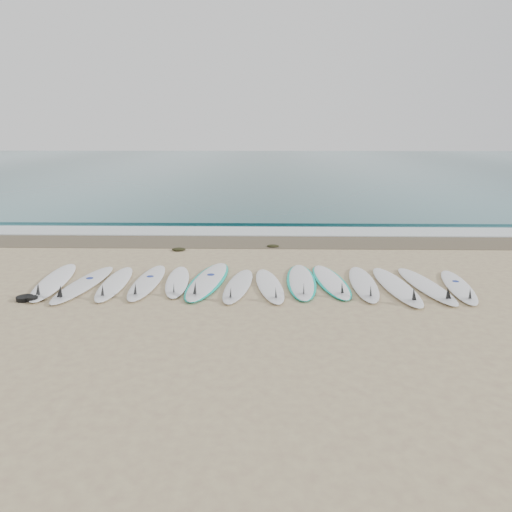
{
  "coord_description": "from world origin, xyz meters",
  "views": [
    {
      "loc": [
        0.25,
        -10.18,
        3.28
      ],
      "look_at": [
        0.02,
        0.9,
        0.4
      ],
      "focal_mm": 35.0,
      "sensor_mm": 36.0,
      "label": 1
    }
  ],
  "objects_px": {
    "surfboard_7": "(270,286)",
    "surfboard_13": "(459,287)",
    "leash_coil": "(26,298)",
    "surfboard_0": "(53,282)"
  },
  "relations": [
    {
      "from": "leash_coil",
      "to": "surfboard_0",
      "type": "bearing_deg",
      "value": 85.1
    },
    {
      "from": "surfboard_7",
      "to": "leash_coil",
      "type": "height_order",
      "value": "surfboard_7"
    },
    {
      "from": "surfboard_7",
      "to": "surfboard_0",
      "type": "bearing_deg",
      "value": 170.25
    },
    {
      "from": "surfboard_13",
      "to": "leash_coil",
      "type": "xyz_separation_m",
      "value": [
        -8.68,
        -0.89,
        -0.0
      ]
    },
    {
      "from": "surfboard_7",
      "to": "surfboard_13",
      "type": "distance_m",
      "value": 3.94
    },
    {
      "from": "surfboard_7",
      "to": "surfboard_13",
      "type": "height_order",
      "value": "surfboard_7"
    },
    {
      "from": "surfboard_0",
      "to": "leash_coil",
      "type": "xyz_separation_m",
      "value": [
        -0.09,
        -1.04,
        -0.01
      ]
    },
    {
      "from": "surfboard_7",
      "to": "leash_coil",
      "type": "xyz_separation_m",
      "value": [
        -4.74,
        -0.88,
        -0.0
      ]
    },
    {
      "from": "surfboard_0",
      "to": "leash_coil",
      "type": "relative_size",
      "value": 6.15
    },
    {
      "from": "leash_coil",
      "to": "surfboard_7",
      "type": "bearing_deg",
      "value": 10.51
    }
  ]
}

